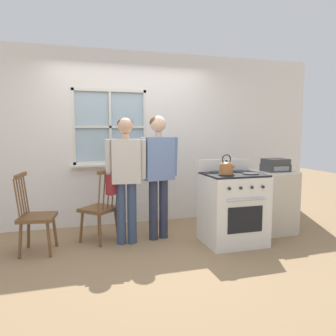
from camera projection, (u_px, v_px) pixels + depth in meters
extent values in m
plane|color=#937551|center=(152.00, 252.00, 3.99)|extent=(16.00, 16.00, 0.00)
cube|color=white|center=(229.00, 138.00, 5.67)|extent=(2.94, 0.06, 2.70)
cube|color=white|center=(111.00, 194.00, 5.18)|extent=(1.14, 0.06, 0.96)
cube|color=white|center=(109.00, 69.00, 4.97)|extent=(1.14, 0.06, 0.59)
cube|color=silver|center=(112.00, 165.00, 5.05)|extent=(1.20, 0.10, 0.03)
cube|color=#9EB7C6|center=(110.00, 127.00, 5.07)|extent=(1.08, 0.01, 1.09)
cube|color=silver|center=(110.00, 127.00, 5.05)|extent=(0.04, 0.02, 1.15)
cube|color=silver|center=(110.00, 127.00, 5.05)|extent=(1.14, 0.02, 0.04)
cube|color=silver|center=(73.00, 127.00, 4.89)|extent=(0.04, 0.03, 1.15)
cube|color=silver|center=(145.00, 127.00, 5.20)|extent=(0.04, 0.03, 1.15)
cube|color=silver|center=(110.00, 90.00, 4.98)|extent=(1.14, 0.03, 0.04)
cube|color=silver|center=(111.00, 163.00, 5.11)|extent=(1.14, 0.03, 0.04)
cube|color=brown|center=(99.00, 209.00, 4.36)|extent=(0.58, 0.58, 0.04)
cylinder|color=brown|center=(99.00, 221.00, 4.61)|extent=(0.05, 0.09, 0.42)
cylinder|color=brown|center=(81.00, 227.00, 4.32)|extent=(0.09, 0.05, 0.42)
cylinder|color=brown|center=(117.00, 224.00, 4.46)|extent=(0.09, 0.05, 0.42)
cylinder|color=brown|center=(100.00, 231.00, 4.16)|extent=(0.05, 0.09, 0.42)
cylinder|color=brown|center=(117.00, 190.00, 4.41)|extent=(0.06, 0.06, 0.50)
cylinder|color=brown|center=(113.00, 191.00, 4.33)|extent=(0.06, 0.06, 0.50)
cylinder|color=brown|center=(109.00, 192.00, 4.25)|extent=(0.06, 0.06, 0.50)
cylinder|color=brown|center=(104.00, 193.00, 4.17)|extent=(0.06, 0.06, 0.50)
cylinder|color=brown|center=(99.00, 194.00, 4.09)|extent=(0.06, 0.06, 0.50)
cube|color=brown|center=(108.00, 172.00, 4.22)|extent=(0.30, 0.29, 0.04)
cube|color=brown|center=(38.00, 217.00, 3.94)|extent=(0.46, 0.48, 0.04)
cylinder|color=brown|center=(49.00, 240.00, 3.82)|extent=(0.07, 0.07, 0.42)
cylinder|color=brown|center=(55.00, 231.00, 4.16)|extent=(0.07, 0.07, 0.42)
cylinder|color=brown|center=(20.00, 241.00, 3.78)|extent=(0.07, 0.07, 0.42)
cylinder|color=brown|center=(29.00, 232.00, 4.11)|extent=(0.07, 0.07, 0.42)
cylinder|color=brown|center=(17.00, 201.00, 3.71)|extent=(0.07, 0.03, 0.50)
cylinder|color=brown|center=(19.00, 199.00, 3.80)|extent=(0.07, 0.03, 0.50)
cylinder|color=brown|center=(22.00, 197.00, 3.89)|extent=(0.07, 0.03, 0.50)
cylinder|color=brown|center=(24.00, 196.00, 3.98)|extent=(0.07, 0.03, 0.50)
cylinder|color=brown|center=(26.00, 194.00, 4.07)|extent=(0.07, 0.03, 0.50)
cube|color=brown|center=(21.00, 175.00, 3.86)|extent=(0.10, 0.38, 0.04)
cylinder|color=#384766|center=(121.00, 214.00, 4.25)|extent=(0.12, 0.12, 0.80)
cylinder|color=#384766|center=(132.00, 213.00, 4.28)|extent=(0.12, 0.12, 0.80)
cube|color=beige|center=(126.00, 161.00, 4.19)|extent=(0.39, 0.25, 0.57)
cylinder|color=beige|center=(108.00, 160.00, 4.13)|extent=(0.09, 0.12, 0.52)
cylinder|color=beige|center=(143.00, 159.00, 4.21)|extent=(0.09, 0.12, 0.52)
cylinder|color=tan|center=(125.00, 136.00, 4.16)|extent=(0.10, 0.10, 0.07)
sphere|color=tan|center=(125.00, 126.00, 4.14)|extent=(0.20, 0.20, 0.20)
ellipsoid|color=#332319|center=(125.00, 124.00, 4.15)|extent=(0.20, 0.20, 0.16)
cylinder|color=#2D3347|center=(153.00, 210.00, 4.43)|extent=(0.12, 0.12, 0.82)
cylinder|color=#2D3347|center=(164.00, 209.00, 4.50)|extent=(0.12, 0.12, 0.82)
cube|color=#6B84B7|center=(158.00, 159.00, 4.38)|extent=(0.43, 0.28, 0.57)
cylinder|color=#6B84B7|center=(142.00, 158.00, 4.25)|extent=(0.10, 0.12, 0.53)
cylinder|color=#6B84B7|center=(175.00, 156.00, 4.47)|extent=(0.10, 0.12, 0.53)
cylinder|color=beige|center=(158.00, 135.00, 4.35)|extent=(0.10, 0.10, 0.07)
sphere|color=beige|center=(158.00, 124.00, 4.33)|extent=(0.21, 0.21, 0.21)
ellipsoid|color=brown|center=(158.00, 122.00, 4.34)|extent=(0.22, 0.22, 0.17)
cube|color=white|center=(233.00, 209.00, 4.28)|extent=(0.76, 0.64, 0.90)
cube|color=black|center=(234.00, 174.00, 4.23)|extent=(0.74, 0.61, 0.02)
cylinder|color=#2D2D30|center=(226.00, 175.00, 4.06)|extent=(0.20, 0.20, 0.02)
cylinder|color=#2D2D30|center=(250.00, 174.00, 4.16)|extent=(0.20, 0.20, 0.02)
cylinder|color=#2D2D30|center=(217.00, 172.00, 4.30)|extent=(0.20, 0.20, 0.02)
cylinder|color=#2D2D30|center=(240.00, 171.00, 4.40)|extent=(0.20, 0.20, 0.02)
cube|color=white|center=(224.00, 165.00, 4.50)|extent=(0.76, 0.06, 0.16)
cube|color=black|center=(245.00, 220.00, 3.98)|extent=(0.47, 0.01, 0.32)
cylinder|color=silver|center=(247.00, 200.00, 3.93)|extent=(0.53, 0.02, 0.02)
cylinder|color=#232326|center=(229.00, 189.00, 3.87)|extent=(0.04, 0.02, 0.04)
cylinder|color=#232326|center=(241.00, 188.00, 3.91)|extent=(0.04, 0.02, 0.04)
cylinder|color=#232326|center=(252.00, 187.00, 3.95)|extent=(0.04, 0.02, 0.04)
cylinder|color=#232326|center=(263.00, 187.00, 4.00)|extent=(0.04, 0.02, 0.04)
cylinder|color=#A86638|center=(226.00, 169.00, 4.05)|extent=(0.17, 0.17, 0.12)
ellipsoid|color=#A86638|center=(226.00, 164.00, 4.05)|extent=(0.16, 0.16, 0.07)
sphere|color=black|center=(226.00, 161.00, 4.04)|extent=(0.03, 0.03, 0.03)
cylinder|color=#A86638|center=(232.00, 168.00, 4.07)|extent=(0.08, 0.03, 0.07)
torus|color=black|center=(226.00, 159.00, 4.04)|extent=(0.12, 0.01, 0.12)
cylinder|color=beige|center=(123.00, 161.00, 5.09)|extent=(0.12, 0.12, 0.08)
cylinder|color=#33261C|center=(123.00, 159.00, 5.09)|extent=(0.11, 0.11, 0.01)
cone|color=#388447|center=(124.00, 151.00, 5.08)|extent=(0.07, 0.05, 0.24)
cone|color=#388447|center=(123.00, 155.00, 5.10)|extent=(0.04, 0.06, 0.10)
cone|color=#388447|center=(122.00, 151.00, 5.07)|extent=(0.10, 0.05, 0.23)
cone|color=#388447|center=(123.00, 155.00, 5.06)|extent=(0.05, 0.05, 0.14)
cone|color=#388447|center=(124.00, 153.00, 5.07)|extent=(0.06, 0.06, 0.18)
cube|color=maroon|center=(114.00, 184.00, 4.19)|extent=(0.22, 0.22, 0.26)
torus|color=maroon|center=(109.00, 170.00, 4.21)|extent=(0.18, 0.18, 0.01)
cube|color=beige|center=(273.00, 203.00, 4.75)|extent=(0.55, 0.50, 0.87)
cube|color=beige|center=(274.00, 172.00, 4.70)|extent=(0.55, 0.50, 0.03)
cube|color=#38383A|center=(275.00, 168.00, 4.67)|extent=(0.34, 0.28, 0.10)
cube|color=#38383A|center=(275.00, 161.00, 4.66)|extent=(0.32, 0.27, 0.08)
cube|color=gray|center=(281.00, 169.00, 4.53)|extent=(0.24, 0.01, 0.06)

